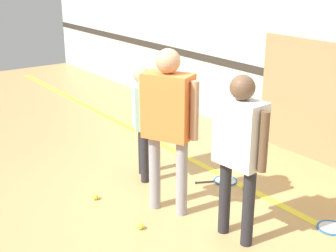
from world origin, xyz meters
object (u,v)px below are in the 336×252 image
person_student_left (143,111)px  tennis_ball_stray_left (95,197)px  person_student_right (240,142)px  tennis_ball_by_spare_racket (244,186)px  racket_second_spare (333,228)px  tennis_ball_near_instructor (141,226)px  person_instructor (168,115)px  racket_spare_on_floor (224,181)px

person_student_left → tennis_ball_stray_left: size_ratio=21.22×
person_student_right → tennis_ball_by_spare_racket: size_ratio=24.61×
racket_second_spare → tennis_ball_near_instructor: (-1.15, -1.57, 0.02)m
person_instructor → tennis_ball_by_spare_racket: person_instructor is taller
racket_spare_on_floor → racket_second_spare: 1.47m
tennis_ball_near_instructor → tennis_ball_by_spare_racket: same height
person_student_left → racket_spare_on_floor: 1.31m
person_student_right → tennis_ball_near_instructor: person_student_right is taller
person_student_left → tennis_ball_near_instructor: person_student_left is taller
racket_spare_on_floor → tennis_ball_stray_left: tennis_ball_stray_left is taller
racket_second_spare → tennis_ball_near_instructor: 1.95m
person_instructor → tennis_ball_by_spare_racket: (0.13, 1.03, -1.06)m
tennis_ball_by_spare_racket → racket_second_spare: bearing=4.7°
racket_spare_on_floor → tennis_ball_near_instructor: (0.31, -1.42, 0.02)m
racket_spare_on_floor → racket_second_spare: (1.46, 0.15, -0.00)m
person_student_right → racket_second_spare: (0.48, 0.92, -0.99)m
person_student_left → person_student_right: bearing=25.0°
racket_spare_on_floor → tennis_ball_near_instructor: size_ratio=8.24×
racket_spare_on_floor → tennis_ball_by_spare_racket: size_ratio=8.24×
person_student_left → tennis_ball_stray_left: person_student_left is taller
racket_second_spare → person_student_right: bearing=-150.8°
person_student_right → racket_spare_on_floor: (-0.98, 0.76, -0.99)m
racket_second_spare → person_student_left: bearing=169.0°
racket_spare_on_floor → person_student_left: bearing=-16.6°
person_student_right → tennis_ball_near_instructor: size_ratio=24.61×
person_student_right → tennis_ball_near_instructor: (-0.67, -0.66, -0.97)m
racket_spare_on_floor → tennis_ball_by_spare_racket: 0.30m
person_student_left → person_student_right: (1.66, -0.04, 0.14)m
person_instructor → tennis_ball_near_instructor: 1.16m
person_student_left → tennis_ball_near_instructor: bearing=-8.6°
tennis_ball_by_spare_racket → tennis_ball_near_instructor: bearing=-89.3°
racket_spare_on_floor → racket_second_spare: size_ratio=1.07×
tennis_ball_stray_left → racket_spare_on_floor: bearing=71.0°
tennis_ball_near_instructor → tennis_ball_stray_left: 0.83m
tennis_ball_stray_left → person_student_right: bearing=26.1°
person_student_right → tennis_ball_stray_left: size_ratio=24.61×
person_student_right → tennis_ball_stray_left: bearing=21.8°
racket_second_spare → racket_spare_on_floor: bearing=152.7°
person_instructor → tennis_ball_by_spare_racket: bearing=56.2°
racket_second_spare → tennis_ball_by_spare_racket: size_ratio=7.70×
person_instructor → racket_spare_on_floor: 1.46m
person_student_right → racket_second_spare: 1.43m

